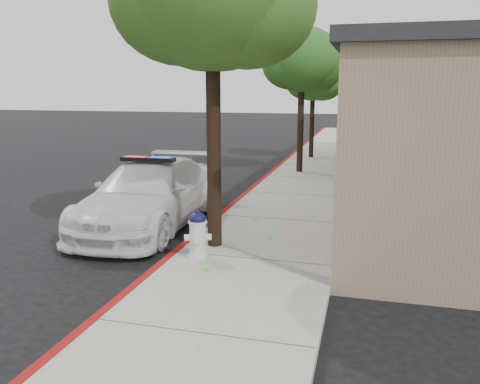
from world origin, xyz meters
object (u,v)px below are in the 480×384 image
(fire_hydrant, at_px, (198,235))
(street_tree_far, at_px, (314,80))
(police_car, at_px, (149,194))
(clapboard_building, at_px, (463,126))
(street_tree_mid, at_px, (302,63))

(fire_hydrant, bearing_deg, street_tree_far, 67.60)
(police_car, height_order, street_tree_far, street_tree_far)
(street_tree_far, bearing_deg, police_car, -101.57)
(police_car, height_order, fire_hydrant, police_car)
(clapboard_building, height_order, fire_hydrant, clapboard_building)
(clapboard_building, bearing_deg, street_tree_mid, 166.88)
(clapboard_building, relative_size, street_tree_mid, 3.80)
(clapboard_building, distance_m, street_tree_far, 8.02)
(fire_hydrant, distance_m, street_tree_mid, 11.15)
(clapboard_building, distance_m, fire_hydrant, 11.14)
(clapboard_building, relative_size, street_tree_far, 4.37)
(street_tree_mid, bearing_deg, police_car, -107.39)
(fire_hydrant, xyz_separation_m, street_tree_far, (0.47, 14.74, 3.13))
(fire_hydrant, xyz_separation_m, street_tree_mid, (0.50, 10.52, 3.68))
(clapboard_building, distance_m, police_car, 10.76)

